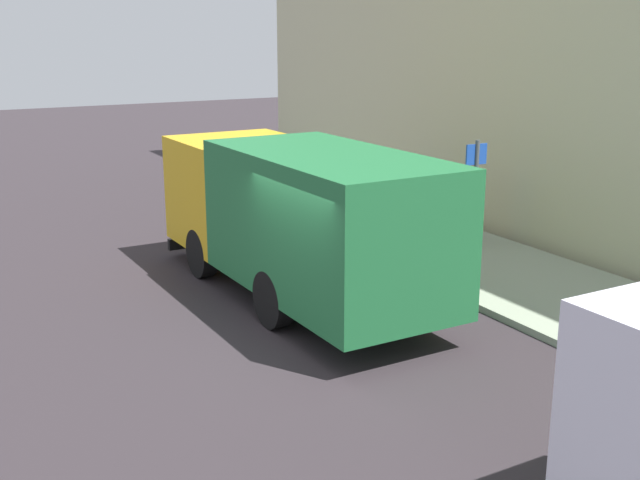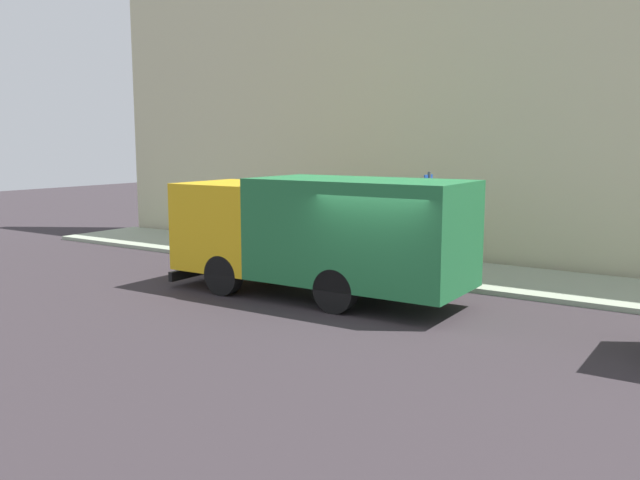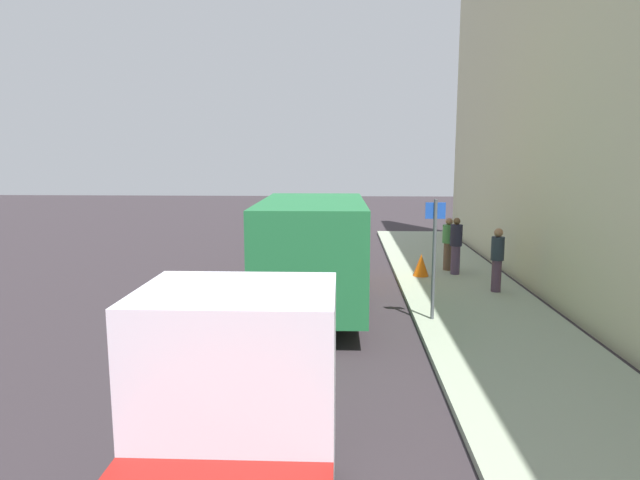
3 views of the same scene
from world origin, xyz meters
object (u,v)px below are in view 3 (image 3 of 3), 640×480
Objects in this scene: street_sign_post at (434,250)px; pedestrian_third at (456,245)px; small_flatbed_truck at (218,468)px; pedestrian_walking at (448,243)px; large_utility_truck at (314,245)px; traffic_cone_orange at (421,265)px; pedestrian_standing at (497,258)px.

pedestrian_third is at bearing 72.92° from street_sign_post.
pedestrian_walking is (4.41, 13.09, -0.13)m from small_flatbed_truck.
large_utility_truck is 2.67× the size of street_sign_post.
street_sign_post is at bearing -94.61° from traffic_cone_orange.
street_sign_post reaches higher than traffic_cone_orange.
traffic_cone_orange is at bearing 85.39° from street_sign_post.
large_utility_truck is at bearing -136.30° from traffic_cone_orange.
street_sign_post reaches higher than small_flatbed_truck.
street_sign_post is (-2.13, -2.60, 0.67)m from pedestrian_standing.
pedestrian_third is (4.21, 3.28, -0.50)m from large_utility_truck.
pedestrian_walking is at bearing 75.94° from street_sign_post.
small_flatbed_truck is 2.90× the size of pedestrian_standing.
small_flatbed_truck is at bearing -119.85° from pedestrian_third.
large_utility_truck is 5.36m from pedestrian_third.
street_sign_post is (-1.46, -4.76, 0.66)m from pedestrian_third.
small_flatbed_truck is at bearing -105.72° from traffic_cone_orange.
street_sign_post is (2.75, -1.48, 0.16)m from large_utility_truck.
pedestrian_walking is 2.47× the size of traffic_cone_orange.
street_sign_post is at bearing -29.23° from large_utility_truck.
pedestrian_third is 5.02m from street_sign_post.
large_utility_truck is at bearing -1.31° from pedestrian_walking.
traffic_cone_orange is at bearing -133.88° from pedestrian_standing.
large_utility_truck reaches higher than pedestrian_standing.
street_sign_post is at bearing 31.02° from pedestrian_walking.
pedestrian_walking is at bearing 70.97° from small_flatbed_truck.
pedestrian_standing is (4.88, 1.12, -0.51)m from large_utility_truck.
traffic_cone_orange is 0.25× the size of street_sign_post.
small_flatbed_truck is 2.97× the size of pedestrian_walking.
traffic_cone_orange is at bearing 73.87° from small_flatbed_truck.
pedestrian_standing is 0.98× the size of pedestrian_third.
large_utility_truck is 4.08× the size of pedestrian_third.
large_utility_truck is at bearing 87.66° from small_flatbed_truck.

